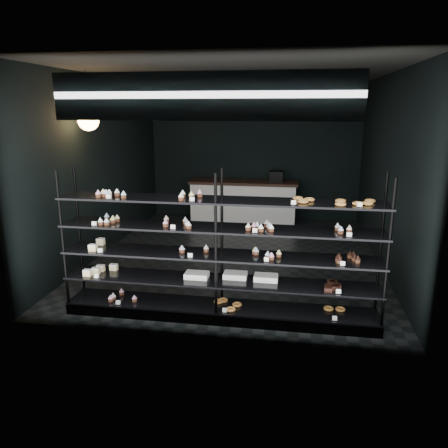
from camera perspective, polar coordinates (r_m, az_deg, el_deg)
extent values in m
cube|color=black|center=(8.05, 1.74, -4.13)|extent=(5.00, 6.00, 0.01)
cube|color=black|center=(7.63, 1.94, 19.14)|extent=(5.00, 6.00, 0.01)
cube|color=black|center=(10.65, 3.95, 9.31)|extent=(5.00, 0.01, 3.20)
cube|color=black|center=(4.77, -2.84, 2.40)|extent=(5.00, 0.01, 3.20)
cube|color=black|center=(8.38, -15.53, 7.30)|extent=(0.01, 6.00, 3.20)
cube|color=black|center=(7.77, 20.56, 6.34)|extent=(0.01, 6.00, 3.20)
cube|color=black|center=(5.78, -0.64, -11.50)|extent=(4.00, 0.50, 0.12)
cylinder|color=black|center=(5.89, -20.31, -2.27)|extent=(0.04, 0.04, 1.85)
cylinder|color=black|center=(6.26, -18.37, -1.11)|extent=(0.04, 0.04, 1.85)
cylinder|color=black|center=(5.23, -1.08, -3.45)|extent=(0.04, 0.04, 1.85)
cylinder|color=black|center=(5.64, -0.28, -2.06)|extent=(0.04, 0.04, 1.85)
cylinder|color=black|center=(5.26, 20.61, -4.31)|extent=(0.04, 0.04, 1.85)
cylinder|color=black|center=(5.67, 19.78, -2.87)|extent=(0.04, 0.04, 1.85)
cube|color=black|center=(5.74, -0.64, -10.70)|extent=(4.00, 0.50, 0.03)
cube|color=black|center=(5.60, -0.65, -7.46)|extent=(4.00, 0.50, 0.02)
cube|color=black|center=(5.47, -0.66, -4.07)|extent=(4.00, 0.50, 0.02)
cube|color=black|center=(5.37, -0.67, -0.54)|extent=(4.00, 0.50, 0.02)
cube|color=black|center=(5.29, -0.68, 3.12)|extent=(4.00, 0.50, 0.02)
cube|color=white|center=(5.50, -14.77, 3.47)|extent=(0.06, 0.04, 0.06)
cube|color=white|center=(5.17, -4.41, 3.23)|extent=(0.05, 0.04, 0.06)
cube|color=white|center=(5.03, 8.89, 2.76)|extent=(0.05, 0.04, 0.06)
cube|color=white|center=(5.08, 16.89, 2.40)|extent=(0.06, 0.04, 0.06)
cube|color=white|center=(5.65, -16.30, 0.02)|extent=(0.06, 0.04, 0.06)
cube|color=white|center=(5.31, -6.65, -0.41)|extent=(0.06, 0.04, 0.06)
cube|color=white|center=(5.13, 4.61, -0.91)|extent=(0.05, 0.04, 0.06)
cube|color=white|center=(5.15, 15.61, -1.35)|extent=(0.06, 0.04, 0.06)
cube|color=white|center=(5.72, -15.53, -3.39)|extent=(0.06, 0.04, 0.06)
cube|color=white|center=(5.36, -4.30, -4.13)|extent=(0.05, 0.04, 0.06)
cube|color=white|center=(5.23, 5.62, -4.65)|extent=(0.05, 0.04, 0.06)
cube|color=white|center=(5.26, 15.75, -5.03)|extent=(0.06, 0.04, 0.06)
cube|color=white|center=(5.90, -16.53, -6.53)|extent=(0.06, 0.04, 0.06)
cube|color=white|center=(5.38, 14.68, -8.52)|extent=(0.06, 0.04, 0.06)
cube|color=white|center=(5.90, -13.42, -9.97)|extent=(0.06, 0.04, 0.06)
cube|color=white|center=(5.55, -0.22, -11.19)|extent=(0.05, 0.04, 0.06)
cube|color=white|center=(5.52, 13.78, -11.85)|extent=(0.06, 0.04, 0.06)
cube|color=#0E1747|center=(4.73, -2.82, 16.34)|extent=(3.20, 0.04, 0.45)
cube|color=white|center=(4.71, -2.87, 16.34)|extent=(3.30, 0.02, 0.50)
cylinder|color=black|center=(7.23, -17.59, 16.34)|extent=(0.01, 0.01, 0.57)
sphere|color=#F4A255|center=(7.23, -17.31, 12.82)|extent=(0.32, 0.32, 0.32)
cube|color=white|center=(10.35, 2.54, 2.78)|extent=(2.43, 0.60, 0.92)
cube|color=black|center=(10.26, 2.57, 5.45)|extent=(2.53, 0.65, 0.06)
cube|color=black|center=(10.17, 6.86, 6.17)|extent=(0.30, 0.30, 0.25)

